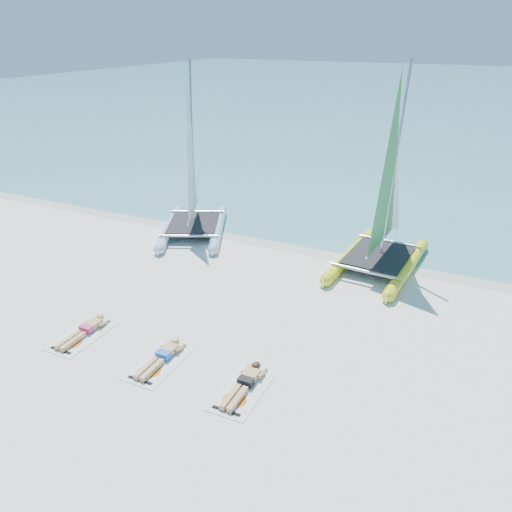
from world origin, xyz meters
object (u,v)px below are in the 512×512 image
(towel_b, at_px, (158,363))
(towel_a, at_px, (81,336))
(towel_c, at_px, (241,391))
(sunbather_b, at_px, (162,356))
(sunbather_c, at_px, (245,383))
(catamaran_blue, at_px, (192,184))
(catamaran_yellow, at_px, (388,202))
(sunbather_a, at_px, (85,330))

(towel_b, bearing_deg, towel_a, 177.75)
(towel_a, xyz_separation_m, towel_c, (5.05, -0.15, 0.00))
(sunbather_b, distance_m, sunbather_c, 2.39)
(catamaran_blue, xyz_separation_m, towel_b, (3.97, -8.15, -2.06))
(catamaran_yellow, height_order, towel_a, catamaran_yellow)
(sunbather_a, height_order, towel_c, sunbather_a)
(catamaran_blue, bearing_deg, catamaran_yellow, -21.03)
(catamaran_yellow, xyz_separation_m, towel_b, (-3.78, -8.60, -2.24))
(catamaran_blue, bearing_deg, sunbather_b, -87.82)
(towel_a, relative_size, sunbather_c, 1.07)
(sunbather_c, bearing_deg, towel_c, -90.00)
(catamaran_blue, distance_m, sunbather_c, 10.41)
(catamaran_yellow, relative_size, towel_c, 3.85)
(sunbather_a, distance_m, sunbather_c, 5.05)
(catamaran_yellow, relative_size, sunbather_b, 4.13)
(catamaran_blue, bearing_deg, sunbather_c, -75.84)
(towel_a, xyz_separation_m, sunbather_c, (5.05, 0.04, 0.11))
(catamaran_yellow, height_order, towel_b, catamaran_yellow)
(towel_b, height_order, sunbather_b, sunbather_b)
(sunbather_a, height_order, towel_b, sunbather_a)
(sunbather_b, distance_m, towel_c, 2.41)
(towel_a, height_order, towel_b, same)
(towel_a, height_order, sunbather_a, sunbather_a)
(catamaran_blue, distance_m, towel_c, 10.58)
(towel_b, bearing_deg, catamaran_blue, 115.95)
(catamaran_blue, distance_m, catamaran_yellow, 7.77)
(catamaran_yellow, bearing_deg, towel_b, -109.47)
(sunbather_a, bearing_deg, towel_a, -90.00)
(catamaran_blue, bearing_deg, sunbather_a, -104.81)
(towel_a, bearing_deg, sunbather_b, 1.90)
(towel_a, bearing_deg, catamaran_blue, 99.28)
(towel_a, relative_size, sunbather_a, 1.07)
(catamaran_yellow, height_order, towel_c, catamaran_yellow)
(towel_c, relative_size, sunbather_c, 1.07)
(towel_b, distance_m, sunbather_c, 2.40)
(towel_a, xyz_separation_m, sunbather_b, (2.65, 0.09, 0.11))
(towel_a, bearing_deg, towel_b, -2.25)
(catamaran_blue, relative_size, sunbather_c, 4.01)
(catamaran_yellow, distance_m, towel_a, 10.89)
(catamaran_yellow, xyz_separation_m, sunbather_a, (-6.44, -8.30, -2.13))
(catamaran_blue, relative_size, towel_b, 3.74)
(sunbather_b, height_order, sunbather_c, same)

